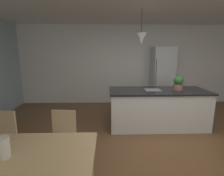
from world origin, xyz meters
The scene contains 9 objects.
ground_plane centered at (0.00, 0.00, -0.02)m, with size 10.00×8.40×0.04m, color brown.
wall_back_kitchen centered at (0.00, 3.26, 1.35)m, with size 10.00×0.12×2.70m, color white.
chair_far_right centered at (-1.73, -0.30, 0.47)m, with size 0.43×0.43×0.87m.
chair_far_left centered at (-2.66, -0.30, 0.47)m, with size 0.44×0.44×0.87m.
kitchen_island centered at (0.18, 1.14, 0.46)m, with size 2.30×0.94×0.91m.
refrigerator centered at (0.82, 2.86, 0.98)m, with size 0.70×0.67×1.96m.
pendant_over_island_main centered at (-0.27, 1.14, 2.07)m, with size 0.24×0.24×0.75m.
potted_plant_on_island centered at (0.64, 1.14, 1.07)m, with size 0.23×0.23×0.34m.
vase_on_dining_table centered at (-2.04, -1.18, 0.84)m, with size 0.12×0.12×0.21m.
Camera 1 is at (-1.02, -2.69, 1.73)m, focal length 26.92 mm.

